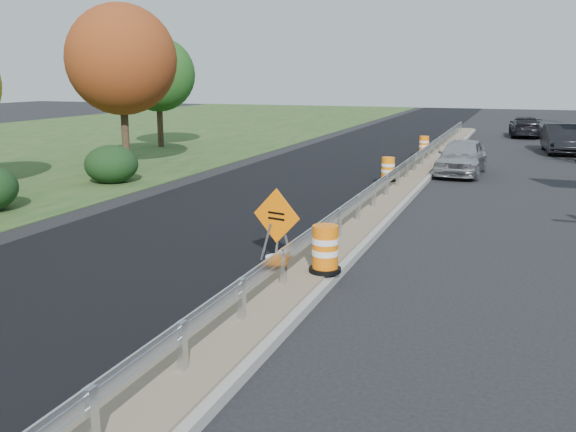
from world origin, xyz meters
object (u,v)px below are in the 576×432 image
(car_dark_far, at_px, (525,126))
(barrel_median_near, at_px, (325,250))
(car_silver, at_px, (462,157))
(car_dark_mid, at_px, (561,139))
(barrel_median_mid, at_px, (388,170))
(caution_sign, at_px, (277,244))
(barrel_median_far, at_px, (424,145))

(car_dark_far, bearing_deg, barrel_median_near, 80.54)
(car_silver, xyz_separation_m, car_dark_mid, (4.40, 9.87, 0.01))
(barrel_median_mid, height_order, car_silver, car_silver)
(caution_sign, relative_size, barrel_median_mid, 1.90)
(barrel_median_mid, bearing_deg, barrel_median_near, -84.72)
(barrel_median_far, distance_m, car_silver, 5.66)
(barrel_median_mid, relative_size, car_dark_mid, 0.19)
(barrel_median_mid, relative_size, barrel_median_far, 1.02)
(barrel_median_far, xyz_separation_m, car_dark_mid, (6.75, 4.72, 0.13))
(barrel_median_near, bearing_deg, caution_sign, 145.96)
(barrel_median_near, xyz_separation_m, car_dark_far, (3.75, 35.20, 0.01))
(barrel_median_mid, bearing_deg, car_silver, 60.43)
(car_dark_far, bearing_deg, barrel_median_far, 67.51)
(car_dark_mid, bearing_deg, car_silver, -119.18)
(car_silver, bearing_deg, car_dark_mid, 68.44)
(caution_sign, distance_m, car_silver, 15.32)
(car_dark_mid, bearing_deg, barrel_median_far, -150.21)
(caution_sign, distance_m, car_dark_mid, 25.93)
(barrel_median_mid, height_order, barrel_median_far, barrel_median_mid)
(caution_sign, relative_size, car_dark_far, 0.35)
(barrel_median_near, height_order, car_dark_mid, car_dark_mid)
(car_silver, distance_m, car_dark_mid, 10.80)
(barrel_median_far, relative_size, car_dark_mid, 0.19)
(caution_sign, bearing_deg, car_silver, 94.22)
(barrel_median_far, distance_m, car_dark_far, 14.81)
(barrel_median_mid, xyz_separation_m, car_silver, (2.35, 4.14, 0.11))
(caution_sign, height_order, car_silver, caution_sign)
(barrel_median_mid, distance_m, barrel_median_far, 9.29)
(caution_sign, relative_size, barrel_median_near, 1.76)
(barrel_median_near, bearing_deg, car_silver, 85.55)
(barrel_median_far, height_order, car_silver, car_silver)
(caution_sign, distance_m, barrel_median_near, 1.77)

